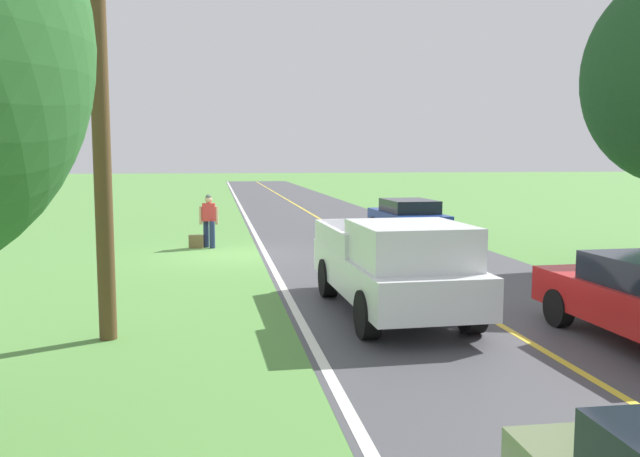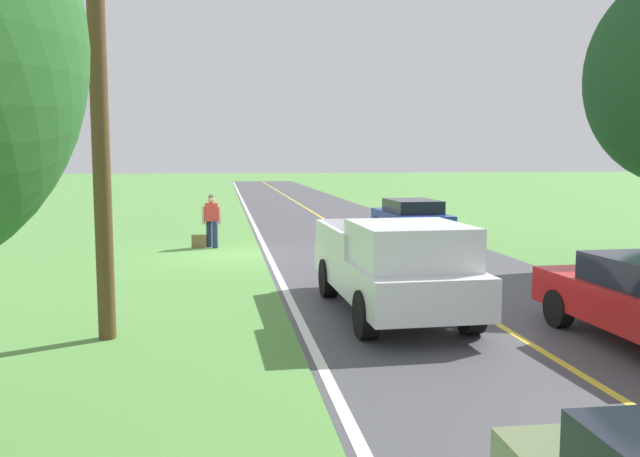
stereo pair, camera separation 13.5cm
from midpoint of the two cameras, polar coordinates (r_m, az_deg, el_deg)
The scene contains 9 objects.
ground_plane at distance 20.03m, azimuth -7.39°, elevation -2.27°, with size 200.00×200.00×0.00m, color #568E42.
road_surface at distance 20.60m, azimuth 4.63°, elevation -2.00°, with size 7.25×120.00×0.00m, color #47474C.
lane_edge_line at distance 20.07m, azimuth -4.97°, elevation -2.21°, with size 0.16×117.60×0.00m, color silver.
lane_centre_line at distance 20.60m, azimuth 4.63°, elevation -1.99°, with size 0.14×117.60×0.00m, color gold.
hitchhiker_walking at distance 21.59m, azimuth -9.84°, elevation 0.92°, with size 0.62×0.53×1.75m.
suitcase_carried at distance 21.64m, azimuth -10.93°, elevation -1.12°, with size 0.20×0.46×0.43m, color brown.
pickup_truck_passing at distance 12.24m, azimuth 6.27°, elevation -3.13°, with size 2.21×5.45×1.82m.
sedan_near_oncoming at distance 24.17m, azimuth 7.50°, elevation 0.99°, with size 2.03×4.45×1.41m.
utility_pole_roadside at distance 11.01m, azimuth -18.95°, elevation 9.48°, with size 0.28×0.28×7.28m, color brown.
Camera 1 is at (0.65, 19.79, 2.96)m, focal length 36.68 mm.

